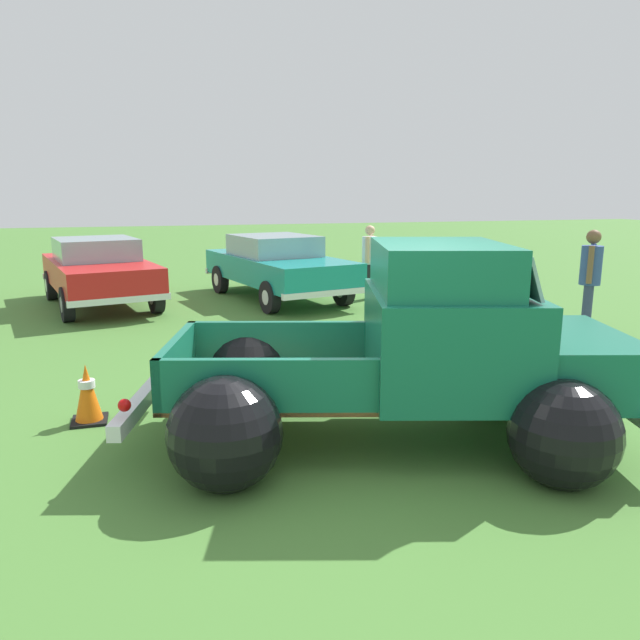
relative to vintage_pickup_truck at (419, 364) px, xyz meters
The scene contains 7 objects.
ground_plane 0.85m from the vintage_pickup_truck, 164.01° to the left, with size 80.00×80.00×0.00m, color #477A33.
vintage_pickup_truck is the anchor object (origin of this frame).
show_car_0 9.01m from the vintage_pickup_truck, 112.36° to the left, with size 2.77×4.55×1.43m.
show_car_1 8.13m from the vintage_pickup_truck, 87.29° to the left, with size 2.86×4.80×1.43m.
spectator_0 7.82m from the vintage_pickup_truck, 72.44° to the left, with size 0.47×0.48×1.66m.
spectator_1 5.64m from the vintage_pickup_truck, 34.38° to the left, with size 0.48×0.48×1.78m.
lane_cone_0 3.45m from the vintage_pickup_truck, 156.41° to the left, with size 0.36×0.36×0.63m.
Camera 1 is at (-2.09, -5.12, 2.37)m, focal length 33.44 mm.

